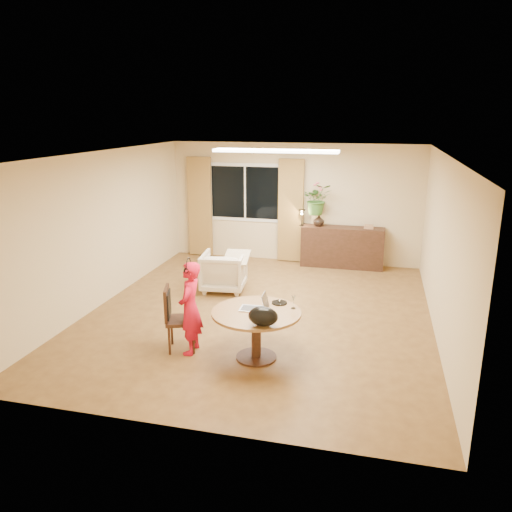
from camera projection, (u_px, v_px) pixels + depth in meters
The scene contains 24 objects.
floor at pixel (259, 313), 8.26m from camera, with size 6.50×6.50×0.00m, color brown.
ceiling at pixel (259, 154), 7.55m from camera, with size 6.50×6.50×0.00m, color white.
wall_back at pixel (294, 203), 10.94m from camera, with size 5.50×5.50×0.00m, color beige.
wall_left at pixel (103, 228), 8.54m from camera, with size 6.50×6.50×0.00m, color beige.
wall_right at pixel (442, 248), 7.28m from camera, with size 6.50×6.50×0.00m, color beige.
window at pixel (245, 193), 11.13m from camera, with size 1.70×0.03×1.30m.
curtain_left at pixel (200, 207), 11.39m from camera, with size 0.55×0.08×2.25m, color brown.
curtain_right at pixel (291, 211), 10.91m from camera, with size 0.55×0.08×2.25m, color brown.
ceiling_panel at pixel (275, 151), 8.68m from camera, with size 2.20×0.35×0.05m, color white.
dining_table at pixel (256, 321), 6.61m from camera, with size 1.19×1.19×0.68m.
dining_chair at pixel (182, 319), 6.89m from camera, with size 0.44×0.40×0.92m, color black, non-canonical shape.
child at pixel (190, 308), 6.75m from camera, with size 0.31×0.47×1.30m, color red.
laptop at pixel (253, 301), 6.60m from camera, with size 0.37×0.24×0.24m, color #B7B7BC, non-canonical shape.
tumbler at pixel (265, 301), 6.80m from camera, with size 0.07×0.07×0.10m, color white, non-canonical shape.
wine_glass at pixel (293, 302), 6.64m from camera, with size 0.06×0.06×0.18m, color white, non-canonical shape.
pot_lid at pixel (279, 302), 6.84m from camera, with size 0.21×0.21×0.03m, color white, non-canonical shape.
handbag at pixel (263, 316), 6.08m from camera, with size 0.37×0.22×0.25m, color black, non-canonical shape.
armchair at pixel (224, 271), 9.27m from camera, with size 0.78×0.80×0.73m, color beige.
throw at pixel (237, 253), 9.08m from camera, with size 0.45×0.55×0.03m, color beige, non-canonical shape.
sideboard at pixel (342, 247), 10.70m from camera, with size 1.74×0.43×0.87m, color black.
vase at pixel (319, 220), 10.67m from camera, with size 0.24×0.24×0.25m, color black.
bouquet at pixel (317, 199), 10.55m from camera, with size 0.59×0.51×0.66m, color #325D22.
book_stack at pixel (369, 227), 10.45m from camera, with size 0.20×0.15×0.08m, color #95654C, non-canonical shape.
desk_lamp at pixel (302, 217), 10.69m from camera, with size 0.15×0.15×0.37m, color black, non-canonical shape.
Camera 1 is at (1.79, -7.48, 3.17)m, focal length 35.00 mm.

